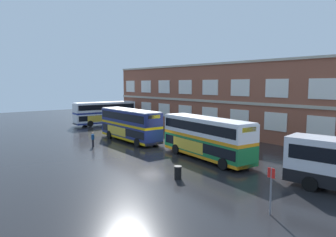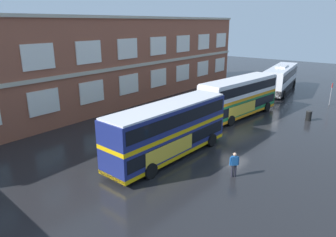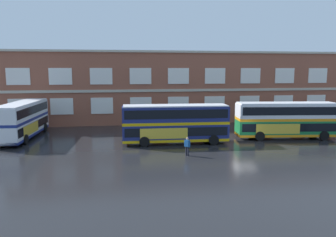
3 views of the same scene
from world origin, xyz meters
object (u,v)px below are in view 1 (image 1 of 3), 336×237
Objects in this scene: waiting_passenger at (93,139)px; bus_stand_flag at (271,187)px; double_decker_near at (105,113)px; double_decker_middle at (130,124)px; double_decker_far at (206,137)px; station_litter_bin at (178,172)px.

waiting_passenger is 23.86m from bus_stand_flag.
bus_stand_flag is (40.53, -11.35, -0.51)m from double_decker_near.
waiting_passenger is (16.69, -10.53, -1.22)m from double_decker_near.
double_decker_middle is at bearing 165.80° from bus_stand_flag.
double_decker_far is 13.06m from bus_stand_flag.
double_decker_near is at bearing 164.36° from bus_stand_flag.
double_decker_far is (29.31, -4.70, 0.00)m from double_decker_near.
station_litter_bin is at bearing -18.87° from double_decker_near.
double_decker_far is at bearing 149.35° from bus_stand_flag.
waiting_passenger is at bearing -155.17° from double_decker_far.
double_decker_far is 10.90× the size of station_litter_bin.
bus_stand_flag is 8.26m from station_litter_bin.
double_decker_far is 13.95m from waiting_passenger.
double_decker_far is at bearing 115.58° from station_litter_bin.
bus_stand_flag is at bearing -2.04° from station_litter_bin.
double_decker_middle is 4.11× the size of bus_stand_flag.
station_litter_bin is at bearing -1.91° from waiting_passenger.
double_decker_middle is at bearing 91.69° from waiting_passenger.
station_litter_bin is (3.04, -6.36, -1.63)m from double_decker_far.
station_litter_bin is at bearing -20.08° from double_decker_middle.
double_decker_near reaches higher than bus_stand_flag.
double_decker_middle is 10.77× the size of station_litter_bin.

